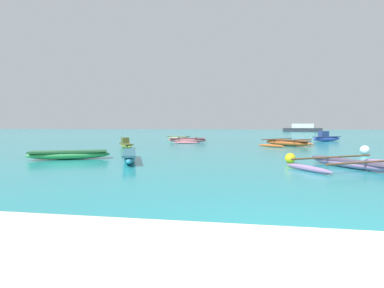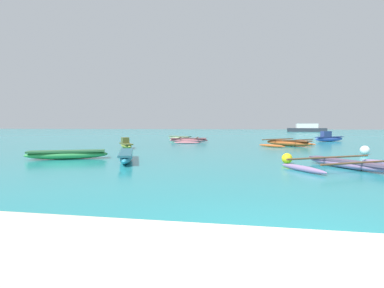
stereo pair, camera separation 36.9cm
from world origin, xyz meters
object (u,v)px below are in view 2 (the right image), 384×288
object	(u,v)px
moored_boat_2	(347,164)
moored_boat_7	(288,143)
moored_boat_6	(126,156)
moored_boat_4	(126,144)
distant_ferry	(307,128)
moored_boat_5	(189,140)
mooring_buoy_1	(365,150)
mooring_buoy_0	(287,158)
moored_boat_3	(179,138)
moored_boat_1	(329,138)
moored_boat_0	(67,154)

from	to	relation	value
moored_boat_2	moored_boat_7	distance (m)	12.01
moored_boat_6	moored_boat_4	bearing A→B (deg)	-177.86
moored_boat_4	moored_boat_6	xyz separation A→B (m)	(2.93, -6.97, -0.02)
distant_ferry	moored_boat_5	bearing A→B (deg)	-111.20
moored_boat_4	distant_ferry	size ratio (longest dim) A/B	0.24
moored_boat_5	moored_boat_6	size ratio (longest dim) A/B	0.95
moored_boat_2	moored_boat_4	size ratio (longest dim) A/B	2.18
moored_boat_6	moored_boat_5	bearing A→B (deg)	159.42
moored_boat_4	moored_boat_5	bearing A→B (deg)	123.69
moored_boat_4	moored_boat_5	world-z (taller)	moored_boat_4
moored_boat_6	mooring_buoy_1	xyz separation A→B (m)	(11.36, 4.97, 0.01)
moored_boat_7	distant_ferry	bearing A→B (deg)	120.89
mooring_buoy_1	mooring_buoy_0	bearing A→B (deg)	-134.88
moored_boat_3	moored_boat_6	xyz separation A→B (m)	(1.75, -18.31, -0.02)
moored_boat_2	moored_boat_6	world-z (taller)	moored_boat_6
moored_boat_5	moored_boat_7	size ratio (longest dim) A/B	0.84
moored_boat_3	moored_boat_4	bearing A→B (deg)	-60.31
mooring_buoy_0	moored_boat_5	bearing A→B (deg)	115.87
moored_boat_1	mooring_buoy_1	size ratio (longest dim) A/B	6.81
moored_boat_3	mooring_buoy_0	bearing A→B (deg)	-28.87
moored_boat_0	moored_boat_7	world-z (taller)	moored_boat_7
moored_boat_3	moored_boat_5	xyz separation A→B (m)	(1.72, -3.88, -0.03)
moored_boat_2	mooring_buoy_0	size ratio (longest dim) A/B	11.06
mooring_buoy_1	distant_ferry	size ratio (longest dim) A/B	0.05
moored_boat_3	moored_boat_6	bearing A→B (deg)	-48.89
moored_boat_4	moored_boat_6	world-z (taller)	moored_boat_4
moored_boat_2	distant_ferry	world-z (taller)	distant_ferry
moored_boat_5	moored_boat_1	bearing A→B (deg)	12.52
moored_boat_3	moored_boat_4	xyz separation A→B (m)	(-1.18, -11.34, 0.00)
moored_boat_1	distant_ferry	distance (m)	47.63
mooring_buoy_0	distant_ferry	bearing A→B (deg)	78.67
moored_boat_0	moored_boat_1	distance (m)	24.47
moored_boat_5	moored_boat_7	world-z (taller)	moored_boat_7
moored_boat_0	moored_boat_2	xyz separation A→B (m)	(11.78, -0.91, -0.06)
moored_boat_0	moored_boat_7	distance (m)	15.82
moored_boat_2	moored_boat_6	xyz separation A→B (m)	(-8.76, 0.64, 0.07)
moored_boat_0	mooring_buoy_1	distance (m)	15.12
mooring_buoy_1	distant_ferry	bearing A→B (deg)	82.00
moored_boat_2	moored_boat_5	distance (m)	17.45
moored_boat_0	distant_ferry	xyz separation A→B (m)	(22.93, 65.59, 0.59)
moored_boat_4	moored_boat_0	bearing A→B (deg)	-35.70
moored_boat_1	moored_boat_7	bearing A→B (deg)	-158.64
distant_ferry	mooring_buoy_1	bearing A→B (deg)	-98.00
moored_boat_1	moored_boat_4	xyz separation A→B (m)	(-15.98, -11.75, -0.09)
moored_boat_4	moored_boat_1	bearing A→B (deg)	91.31
moored_boat_1	moored_boat_2	world-z (taller)	moored_boat_1
moored_boat_3	distant_ferry	world-z (taller)	distant_ferry
mooring_buoy_0	distant_ferry	size ratio (longest dim) A/B	0.05
moored_boat_2	moored_boat_5	world-z (taller)	moored_boat_5
moored_boat_1	mooring_buoy_0	world-z (taller)	moored_boat_1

